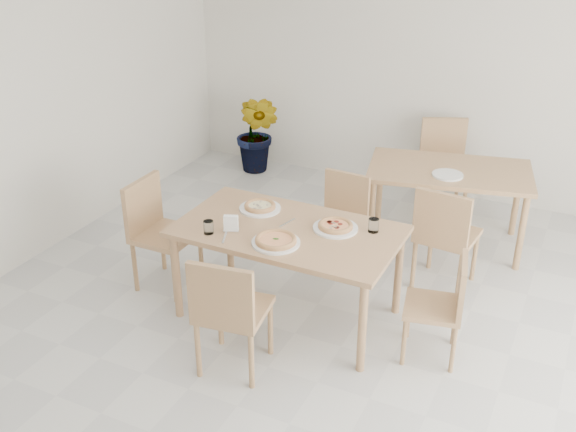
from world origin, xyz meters
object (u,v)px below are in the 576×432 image
at_px(pizza_mushroom, 260,206).
at_px(potted_plant, 258,133).
at_px(pizza_pepperoni, 335,225).
at_px(chair_back_s, 445,232).
at_px(main_table, 288,238).
at_px(chair_west, 157,226).
at_px(tumbler_a, 209,227).
at_px(plate_margherita, 276,243).
at_px(plate_empty, 448,175).
at_px(chair_north, 341,215).
at_px(tumbler_b, 374,225).
at_px(napkin_holder, 231,224).
at_px(plate_mushroom, 260,208).
at_px(pizza_margherita, 276,240).
at_px(chair_back_n, 444,158).
at_px(chair_south, 229,308).
at_px(second_table, 449,178).
at_px(plate_pepperoni, 335,228).
at_px(chair_east, 444,302).

bearing_deg(pizza_mushroom, potted_plant, 118.63).
xyz_separation_m(pizza_pepperoni, chair_back_s, (0.65, 0.74, -0.25)).
xyz_separation_m(main_table, chair_west, (-1.17, -0.04, -0.14)).
bearing_deg(tumbler_a, plate_margherita, 7.68).
bearing_deg(main_table, plate_empty, 62.01).
bearing_deg(chair_north, tumbler_b, -48.35).
height_order(napkin_holder, chair_back_s, chair_back_s).
distance_m(tumbler_b, chair_back_s, 0.80).
bearing_deg(plate_mushroom, pizza_margherita, -50.89).
height_order(plate_mushroom, chair_back_n, chair_back_n).
relative_size(chair_south, chair_north, 1.08).
bearing_deg(pizza_mushroom, second_table, 52.42).
distance_m(chair_south, chair_back_n, 3.33).
distance_m(plate_mushroom, potted_plant, 2.63).
bearing_deg(plate_pepperoni, plate_mushroom, 175.05).
height_order(plate_margherita, tumbler_a, tumbler_a).
xyz_separation_m(tumbler_b, second_table, (0.22, 1.45, -0.14)).
relative_size(second_table, potted_plant, 1.68).
xyz_separation_m(plate_margherita, plate_mushroom, (-0.36, 0.45, 0.00)).
height_order(plate_margherita, napkin_holder, napkin_holder).
bearing_deg(second_table, chair_west, -151.05).
bearing_deg(potted_plant, second_table, -18.81).
distance_m(chair_west, plate_mushroom, 0.89).
xyz_separation_m(plate_mushroom, pizza_margherita, (0.36, -0.45, 0.02)).
relative_size(plate_mushroom, tumbler_b, 3.16).
bearing_deg(chair_west, plate_margherita, -99.65).
relative_size(main_table, tumbler_a, 16.79).
bearing_deg(pizza_pepperoni, plate_margherita, -127.02).
distance_m(pizza_margherita, tumbler_b, 0.73).
bearing_deg(plate_pepperoni, chair_back_s, 48.35).
bearing_deg(chair_east, plate_mushroom, -108.91).
distance_m(main_table, tumbler_a, 0.59).
distance_m(pizza_mushroom, plate_empty, 1.75).
distance_m(plate_margherita, pizza_pepperoni, 0.49).
bearing_deg(potted_plant, plate_margherita, -59.48).
distance_m(chair_west, napkin_holder, 0.88).
distance_m(chair_east, tumbler_a, 1.75).
xyz_separation_m(chair_north, plate_mushroom, (-0.41, -0.70, 0.27)).
bearing_deg(tumbler_b, chair_back_s, 59.00).
relative_size(chair_south, chair_east, 1.15).
distance_m(chair_south, napkin_holder, 0.72).
bearing_deg(plate_mushroom, plate_pepperoni, -4.95).
height_order(chair_north, napkin_holder, napkin_holder).
height_order(pizza_pepperoni, potted_plant, potted_plant).
distance_m(chair_south, plate_mushroom, 1.08).
height_order(pizza_margherita, potted_plant, potted_plant).
xyz_separation_m(pizza_pepperoni, potted_plant, (-1.91, 2.35, -0.32)).
height_order(main_table, chair_east, chair_east).
xyz_separation_m(chair_north, chair_back_s, (0.90, -0.02, 0.05)).
height_order(chair_south, tumbler_a, chair_south).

